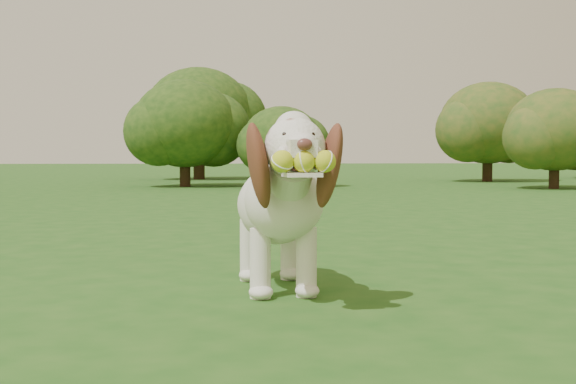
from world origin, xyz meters
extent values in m
plane|color=#1D4F16|center=(0.00, 0.00, 0.00)|extent=(80.00, 80.00, 0.00)
ellipsoid|color=white|center=(0.36, -0.08, 0.34)|extent=(0.34, 0.61, 0.31)
ellipsoid|color=white|center=(0.38, -0.31, 0.38)|extent=(0.32, 0.32, 0.30)
ellipsoid|color=white|center=(0.35, 0.12, 0.33)|extent=(0.29, 0.29, 0.28)
cylinder|color=white|center=(0.38, -0.42, 0.46)|extent=(0.17, 0.25, 0.24)
sphere|color=white|center=(0.39, -0.54, 0.57)|extent=(0.23, 0.23, 0.21)
sphere|color=white|center=(0.39, -0.52, 0.63)|extent=(0.15, 0.15, 0.14)
cube|color=white|center=(0.40, -0.66, 0.57)|extent=(0.10, 0.13, 0.06)
ellipsoid|color=#592D28|center=(0.40, -0.73, 0.58)|extent=(0.05, 0.04, 0.04)
cube|color=white|center=(0.40, -0.67, 0.48)|extent=(0.12, 0.14, 0.01)
ellipsoid|color=brown|center=(0.27, -0.54, 0.51)|extent=(0.13, 0.21, 0.33)
ellipsoid|color=brown|center=(0.52, -0.52, 0.51)|extent=(0.13, 0.20, 0.33)
cylinder|color=white|center=(0.35, 0.25, 0.37)|extent=(0.06, 0.15, 0.12)
cylinder|color=white|center=(0.29, -0.29, 0.13)|extent=(0.09, 0.09, 0.27)
cylinder|color=white|center=(0.47, -0.28, 0.13)|extent=(0.09, 0.09, 0.27)
cylinder|color=white|center=(0.26, 0.10, 0.13)|extent=(0.09, 0.09, 0.27)
cylinder|color=white|center=(0.44, 0.11, 0.13)|extent=(0.09, 0.09, 0.27)
sphere|color=gold|center=(0.33, -0.71, 0.53)|extent=(0.08, 0.08, 0.07)
sphere|color=gold|center=(0.40, -0.71, 0.53)|extent=(0.08, 0.08, 0.07)
sphere|color=gold|center=(0.47, -0.70, 0.53)|extent=(0.08, 0.08, 0.07)
cylinder|color=#382314|center=(-0.36, 9.36, 0.29)|extent=(0.18, 0.18, 0.58)
ellipsoid|color=#1A3C12|center=(-0.36, 9.36, 1.07)|extent=(1.75, 1.75, 1.49)
cylinder|color=#382314|center=(5.63, 11.05, 0.32)|extent=(0.20, 0.20, 0.65)
ellipsoid|color=#1A3C12|center=(5.63, 11.05, 1.18)|extent=(1.94, 1.94, 1.65)
cylinder|color=#382314|center=(1.25, 8.95, 0.22)|extent=(0.14, 0.14, 0.43)
ellipsoid|color=#1A3C12|center=(1.25, 8.95, 0.80)|extent=(1.30, 1.30, 1.11)
cylinder|color=#382314|center=(5.53, 7.97, 0.26)|extent=(0.16, 0.16, 0.51)
ellipsoid|color=#1A3C12|center=(5.53, 7.97, 0.94)|extent=(1.54, 1.54, 1.31)
cylinder|color=#382314|center=(-0.19, 12.95, 0.39)|extent=(0.25, 0.25, 0.79)
ellipsoid|color=#1A3C12|center=(-0.19, 12.95, 1.45)|extent=(2.36, 2.36, 2.01)
camera|label=1|loc=(0.11, -3.02, 0.55)|focal=45.00mm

